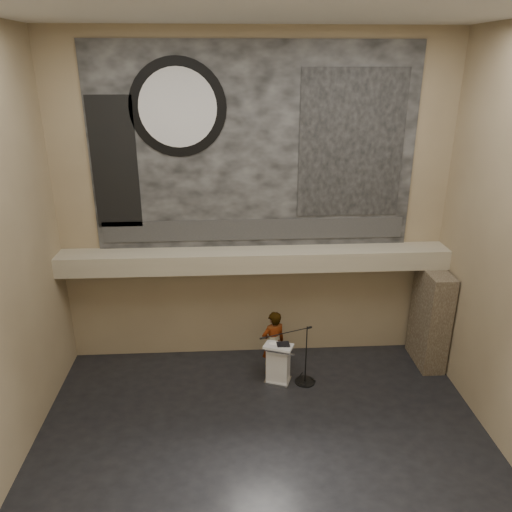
{
  "coord_description": "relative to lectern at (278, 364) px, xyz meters",
  "views": [
    {
      "loc": [
        -0.67,
        -8.33,
        7.71
      ],
      "look_at": [
        0.0,
        3.2,
        3.2
      ],
      "focal_mm": 35.0,
      "sensor_mm": 36.0,
      "label": 1
    }
  ],
  "objects": [
    {
      "name": "floor",
      "position": [
        -0.52,
        -2.43,
        -0.55
      ],
      "size": [
        10.0,
        10.0,
        0.0
      ],
      "primitive_type": "plane",
      "color": "black",
      "rests_on": "ground"
    },
    {
      "name": "sprinkler_right",
      "position": [
        1.38,
        1.12,
        2.12
      ],
      "size": [
        0.04,
        0.04,
        0.06
      ],
      "primitive_type": "cylinder",
      "color": "#B2893D",
      "rests_on": "soffit"
    },
    {
      "name": "wall_back",
      "position": [
        -0.52,
        1.57,
        3.7
      ],
      "size": [
        10.0,
        0.02,
        8.5
      ],
      "primitive_type": "cube",
      "color": "#847053",
      "rests_on": "floor"
    },
    {
      "name": "banner_building_print",
      "position": [
        1.88,
        1.5,
        5.25
      ],
      "size": [
        2.6,
        0.02,
        3.6
      ],
      "primitive_type": "cube",
      "color": "black",
      "rests_on": "banner"
    },
    {
      "name": "wall_front",
      "position": [
        -0.52,
        -6.43,
        3.7
      ],
      "size": [
        10.0,
        0.02,
        8.5
      ],
      "primitive_type": "cube",
      "color": "#847053",
      "rests_on": "floor"
    },
    {
      "name": "sprinkler_left",
      "position": [
        -2.12,
        1.12,
        2.12
      ],
      "size": [
        0.04,
        0.04,
        0.06
      ],
      "primitive_type": "cylinder",
      "color": "#B2893D",
      "rests_on": "soffit"
    },
    {
      "name": "banner_brick_print",
      "position": [
        -3.92,
        1.5,
        4.85
      ],
      "size": [
        1.1,
        0.02,
        3.2
      ],
      "primitive_type": "cube",
      "color": "black",
      "rests_on": "banner"
    },
    {
      "name": "binder",
      "position": [
        0.11,
        -0.01,
        0.56
      ],
      "size": [
        0.33,
        0.27,
        0.04
      ],
      "primitive_type": "cube",
      "rotation": [
        0.0,
        0.0,
        0.04
      ],
      "color": "black",
      "rests_on": "lectern"
    },
    {
      "name": "banner",
      "position": [
        -0.52,
        1.54,
        5.15
      ],
      "size": [
        8.0,
        0.05,
        5.0
      ],
      "primitive_type": "cube",
      "color": "black",
      "rests_on": "wall_back"
    },
    {
      "name": "banner_clock_rim",
      "position": [
        -2.32,
        1.5,
        6.15
      ],
      "size": [
        2.3,
        0.02,
        2.3
      ],
      "primitive_type": "cylinder",
      "rotation": [
        1.57,
        0.0,
        0.0
      ],
      "color": "black",
      "rests_on": "banner"
    },
    {
      "name": "ceiling",
      "position": [
        -0.52,
        -2.43,
        7.95
      ],
      "size": [
        10.0,
        10.0,
        0.0
      ],
      "primitive_type": "plane",
      "color": "silver",
      "rests_on": "wall_back"
    },
    {
      "name": "soffit",
      "position": [
        -0.52,
        1.17,
        2.4
      ],
      "size": [
        10.0,
        0.8,
        0.5
      ],
      "primitive_type": "cube",
      "color": "gray",
      "rests_on": "wall_back"
    },
    {
      "name": "banner_clock_face",
      "position": [
        -2.32,
        1.48,
        6.15
      ],
      "size": [
        1.84,
        0.02,
        1.84
      ],
      "primitive_type": "cylinder",
      "rotation": [
        1.57,
        0.0,
        0.0
      ],
      "color": "silver",
      "rests_on": "banner"
    },
    {
      "name": "speaker_person",
      "position": [
        -0.09,
        0.4,
        0.36
      ],
      "size": [
        0.78,
        0.66,
        1.82
      ],
      "primitive_type": "imported",
      "rotation": [
        0.0,
        0.0,
        3.53
      ],
      "color": "silver",
      "rests_on": "floor"
    },
    {
      "name": "papers",
      "position": [
        -0.12,
        -0.02,
        0.55
      ],
      "size": [
        0.22,
        0.3,
        0.0
      ],
      "primitive_type": "cube",
      "rotation": [
        0.0,
        0.0,
        0.03
      ],
      "color": "white",
      "rests_on": "lectern"
    },
    {
      "name": "mic_stand",
      "position": [
        0.65,
        -0.06,
        -0.3
      ],
      "size": [
        1.46,
        0.7,
        1.62
      ],
      "rotation": [
        0.0,
        0.0,
        0.35
      ],
      "color": "black",
      "rests_on": "floor"
    },
    {
      "name": "lectern",
      "position": [
        0.0,
        0.0,
        0.0
      ],
      "size": [
        0.83,
        0.71,
        1.13
      ],
      "rotation": [
        0.0,
        0.0,
        -0.35
      ],
      "color": "silver",
      "rests_on": "floor"
    },
    {
      "name": "banner_text_strip",
      "position": [
        -0.52,
        1.5,
        3.1
      ],
      "size": [
        7.76,
        0.02,
        0.55
      ],
      "primitive_type": "cube",
      "color": "#2A2A2A",
      "rests_on": "banner"
    },
    {
      "name": "stone_pier",
      "position": [
        4.13,
        0.72,
        0.8
      ],
      "size": [
        0.6,
        1.4,
        2.7
      ],
      "primitive_type": "cube",
      "color": "#423729",
      "rests_on": "floor"
    }
  ]
}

